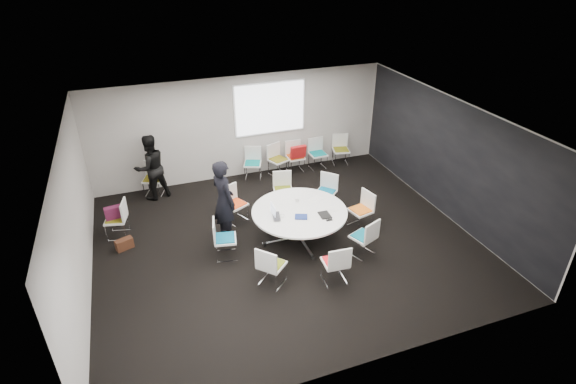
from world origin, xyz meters
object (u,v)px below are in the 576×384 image
object	(u,v)px
chair_ring_c	(283,196)
chair_back_a	(253,169)
chair_back_d	(318,159)
chair_person_back	(154,185)
chair_ring_f	(271,272)
chair_spare_left	(118,226)
chair_back_e	(341,155)
chair_ring_d	(235,211)
chair_back_b	(278,165)
maroon_bag	(114,212)
laptop	(279,216)
cup	(297,200)
chair_ring_e	(225,246)
conference_table	(299,219)
chair_ring_g	(335,270)
chair_ring_a	(360,217)
person_back	(151,167)
chair_ring_h	(363,244)
person_main	(224,201)
chair_back_c	(295,162)
brown_bag	(124,244)
chair_ring_b	(326,198)

from	to	relation	value
chair_ring_c	chair_back_a	bearing A→B (deg)	-68.91
chair_back_d	chair_person_back	size ratio (longest dim) A/B	1.00
chair_ring_f	chair_spare_left	xyz separation A→B (m)	(-2.70, 2.69, 0.00)
chair_back_e	chair_spare_left	world-z (taller)	same
chair_ring_d	chair_person_back	size ratio (longest dim) A/B	1.00
chair_ring_f	chair_back_b	bearing A→B (deg)	117.01
chair_ring_c	maroon_bag	size ratio (longest dim) A/B	2.20
laptop	cup	xyz separation A→B (m)	(0.58, 0.46, 0.03)
chair_ring_e	chair_back_d	distance (m)	4.72
conference_table	chair_ring_g	xyz separation A→B (m)	(0.13, -1.56, -0.24)
chair_ring_a	chair_ring_d	distance (m)	2.90
chair_spare_left	cup	distance (m)	4.01
chair_ring_f	person_back	distance (m)	4.61
conference_table	chair_ring_d	world-z (taller)	chair_ring_d
chair_ring_h	person_main	xyz separation A→B (m)	(-2.54, 1.61, 0.66)
chair_ring_a	chair_back_c	size ratio (longest dim) A/B	1.00
chair_ring_h	chair_ring_e	bearing A→B (deg)	138.99
conference_table	chair_back_d	bearing A→B (deg)	60.32
chair_ring_a	laptop	world-z (taller)	chair_ring_a
chair_ring_e	laptop	bearing A→B (deg)	100.86
chair_back_e	person_main	bearing A→B (deg)	45.91
chair_back_a	chair_spare_left	bearing A→B (deg)	46.38
chair_ring_d	brown_bag	distance (m)	2.54
chair_ring_a	maroon_bag	bearing A→B (deg)	61.37
chair_ring_f	maroon_bag	xyz separation A→B (m)	(-2.72, 2.69, 0.34)
chair_ring_a	brown_bag	bearing A→B (deg)	66.82
chair_back_a	maroon_bag	xyz separation A→B (m)	(-3.61, -1.69, 0.34)
chair_back_b	chair_back_c	size ratio (longest dim) A/B	1.00
brown_bag	chair_ring_h	bearing A→B (deg)	-22.18
person_main	brown_bag	size ratio (longest dim) A/B	5.20
chair_spare_left	laptop	distance (m)	3.63
chair_ring_a	maroon_bag	world-z (taller)	chair_ring_a
chair_back_e	cup	world-z (taller)	chair_back_e
chair_ring_e	cup	world-z (taller)	chair_ring_e
person_back	brown_bag	xyz separation A→B (m)	(-0.83, -2.07, -0.73)
chair_ring_a	laptop	distance (m)	2.03
chair_ring_g	laptop	bearing A→B (deg)	117.08
chair_ring_f	chair_ring_g	size ratio (longest dim) A/B	1.00
chair_ring_a	chair_back_a	world-z (taller)	same
chair_ring_f	chair_back_b	size ratio (longest dim) A/B	1.00
chair_back_c	laptop	distance (m)	3.66
cup	brown_bag	size ratio (longest dim) A/B	0.25
chair_ring_g	chair_person_back	size ratio (longest dim) A/B	1.00
chair_ring_h	person_back	distance (m)	5.58
chair_ring_b	chair_ring_h	world-z (taller)	same
conference_table	chair_ring_h	xyz separation A→B (m)	(1.05, -0.99, -0.24)
conference_table	chair_ring_b	xyz separation A→B (m)	(1.09, 1.01, -0.24)
chair_ring_e	laptop	size ratio (longest dim) A/B	2.39
chair_ring_a	person_back	size ratio (longest dim) A/B	0.52
chair_ring_f	maroon_bag	size ratio (longest dim) A/B	2.20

